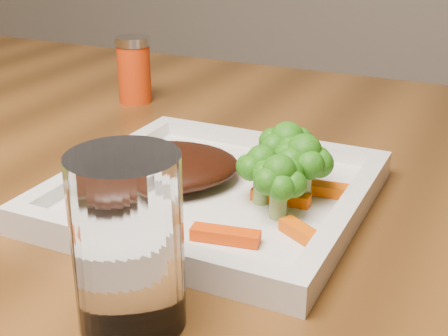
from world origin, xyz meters
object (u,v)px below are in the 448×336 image
at_px(spice_shaker, 134,70).
at_px(drinking_glass, 128,243).
at_px(plate, 214,197).
at_px(steak, 161,166).

xyz_separation_m(spice_shaker, drinking_glass, (0.28, -0.43, 0.01)).
bearing_deg(spice_shaker, plate, -44.84).
height_order(plate, drinking_glass, drinking_glass).
relative_size(spice_shaker, drinking_glass, 0.77).
bearing_deg(drinking_glass, spice_shaker, 122.75).
xyz_separation_m(plate, drinking_glass, (0.03, -0.19, 0.05)).
bearing_deg(steak, drinking_glass, -64.69).
relative_size(plate, spice_shaker, 2.93).
bearing_deg(plate, drinking_glass, -80.46).
distance_m(steak, drinking_glass, 0.21).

